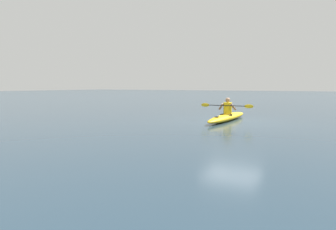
# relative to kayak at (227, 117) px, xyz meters

# --- Properties ---
(ground_plane) EXTENTS (160.00, 160.00, 0.00)m
(ground_plane) POSITION_rel_kayak_xyz_m (-0.35, 0.27, -0.15)
(ground_plane) COLOR #233847
(kayak) EXTENTS (0.73, 4.77, 0.30)m
(kayak) POSITION_rel_kayak_xyz_m (0.00, 0.00, 0.00)
(kayak) COLOR #EAB214
(kayak) RESTS_ON ground
(kayaker) EXTENTS (2.42, 0.44, 0.74)m
(kayaker) POSITION_rel_kayak_xyz_m (-0.00, 0.02, 0.46)
(kayaker) COLOR yellow
(kayaker) RESTS_ON kayak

